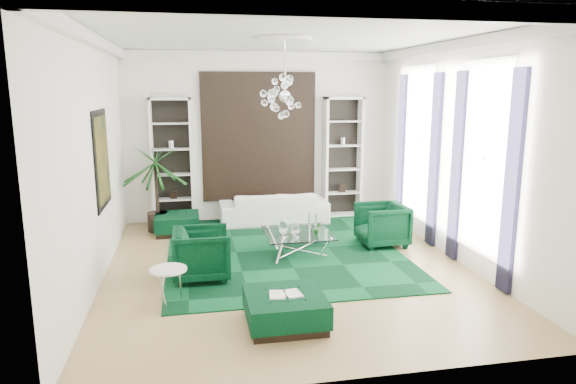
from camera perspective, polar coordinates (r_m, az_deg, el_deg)
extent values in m
cube|color=tan|center=(8.83, -0.07, -8.40)|extent=(6.00, 7.00, 0.02)
cube|color=white|center=(8.34, -0.07, 17.11)|extent=(6.00, 7.00, 0.02)
cube|color=white|center=(11.82, -3.29, 6.15)|extent=(6.00, 0.02, 3.80)
cube|color=white|center=(5.02, 7.49, -1.15)|extent=(6.00, 0.02, 3.80)
cube|color=white|center=(8.35, -20.83, 3.22)|extent=(0.02, 7.00, 3.80)
cube|color=white|center=(9.41, 18.29, 4.24)|extent=(0.02, 7.00, 3.80)
cylinder|color=white|center=(8.63, -0.46, 16.65)|extent=(0.90, 0.90, 0.05)
cube|color=black|center=(11.77, -3.25, 6.13)|extent=(2.50, 0.06, 2.80)
cube|color=black|center=(8.94, -19.92, 3.46)|extent=(0.04, 1.30, 1.60)
cube|color=white|center=(8.63, 21.06, 3.45)|extent=(0.03, 1.10, 2.90)
cube|color=black|center=(8.00, 23.64, 0.87)|extent=(0.07, 0.30, 3.25)
cube|color=black|center=(9.31, 18.26, 2.62)|extent=(0.07, 0.30, 3.25)
cube|color=white|center=(10.73, 14.32, 5.28)|extent=(0.03, 1.10, 2.90)
cube|color=black|center=(10.05, 15.95, 3.36)|extent=(0.07, 0.30, 3.25)
cube|color=black|center=(11.45, 12.45, 4.47)|extent=(0.07, 0.30, 3.25)
cube|color=black|center=(9.68, -0.62, -6.46)|extent=(4.20, 5.00, 0.02)
imported|color=white|center=(11.55, -1.58, -1.76)|extent=(2.39, 0.94, 0.70)
imported|color=black|center=(8.31, -9.55, -6.79)|extent=(0.89, 0.87, 0.81)
imported|color=black|center=(10.07, 10.38, -3.59)|extent=(0.89, 0.87, 0.81)
cube|color=black|center=(11.01, -12.19, -3.48)|extent=(0.90, 0.90, 0.40)
cube|color=black|center=(6.75, -0.31, -12.93)|extent=(1.00, 1.00, 0.40)
cube|color=white|center=(6.67, -0.31, -11.24)|extent=(0.42, 0.28, 0.03)
cylinder|color=white|center=(7.53, -13.08, -10.18)|extent=(0.52, 0.52, 0.50)
imported|color=#144816|center=(9.16, 3.25, -4.11)|extent=(0.13, 0.11, 0.24)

